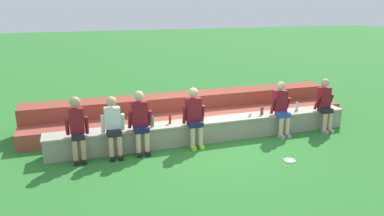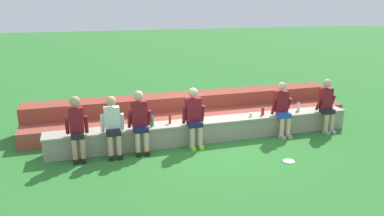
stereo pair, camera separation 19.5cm
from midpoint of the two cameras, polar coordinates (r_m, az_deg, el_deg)
The scene contains 16 objects.
ground_plane at distance 9.17m, azimuth 3.57°, elevation -5.45°, with size 80.00×80.00×0.00m, color #2D752D.
stone_seating_wall at distance 9.30m, azimuth 3.03°, elevation -3.30°, with size 7.74×0.56×0.52m.
brick_bleachers at distance 10.60m, azimuth 0.29°, elevation -0.56°, with size 8.98×1.49×0.80m.
person_far_left at distance 8.34m, azimuth -16.63°, elevation -2.69°, with size 0.48×0.48×1.42m.
person_left_of_center at distance 8.39m, azimuth -11.43°, elevation -2.45°, with size 0.52×0.53×1.36m.
person_center at distance 8.49m, azimuth -7.37°, elevation -1.76°, with size 0.54×0.53×1.43m.
person_right_of_center at distance 8.76m, azimuth 0.95°, elevation -1.13°, with size 0.54×0.51×1.42m.
person_far_right at distance 9.78m, azimuth 14.24°, elevation 0.06°, with size 0.51×0.53×1.39m.
person_rightmost_edge at distance 10.46m, azimuth 20.47°, elevation 0.58°, with size 0.50×0.50×1.40m.
water_bottle_mid_right at distance 10.41m, azimuth 16.53°, elevation 0.20°, with size 0.08×0.08×0.24m.
water_bottle_mid_left at distance 9.79m, azimuth 11.36°, elevation -0.47°, with size 0.08×0.08×0.22m.
water_bottle_near_right at distance 8.77m, azimuth -5.50°, elevation -2.03°, with size 0.08×0.08×0.25m.
water_bottle_center_gap at distance 8.94m, azimuth -2.79°, elevation -1.78°, with size 0.06×0.06×0.21m.
plastic_cup_middle at distance 9.61m, azimuth 9.57°, elevation -1.01°, with size 0.08×0.08×0.10m, color white.
plastic_cup_left_end at distance 10.97m, azimuth 21.16°, elevation 0.23°, with size 0.09×0.09×0.11m, color white.
frisbee at distance 8.44m, azimuth 15.29°, elevation -7.90°, with size 0.25×0.25×0.02m, color white.
Camera 2 is at (-3.00, -8.00, 3.32)m, focal length 34.76 mm.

